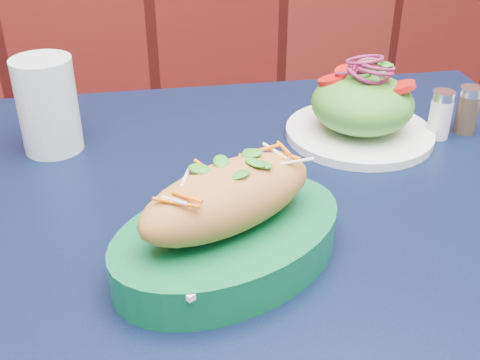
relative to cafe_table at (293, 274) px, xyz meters
name	(u,v)px	position (x,y,z in m)	size (l,w,h in m)	color
cafe_table	(293,274)	(0.00, 0.00, 0.00)	(0.93, 0.93, 0.75)	black
banh_mi_basket	(228,225)	(-0.10, -0.06, 0.13)	(0.29, 0.23, 0.12)	#0C6034
salad_plate	(362,109)	(0.16, 0.15, 0.13)	(0.20, 0.20, 0.12)	white
water_glass	(48,105)	(-0.24, 0.25, 0.15)	(0.08, 0.08, 0.13)	silver
salt_shaker	(441,115)	(0.27, 0.11, 0.12)	(0.03, 0.03, 0.07)	white
pepper_shaker	(468,110)	(0.31, 0.11, 0.12)	(0.03, 0.03, 0.07)	#3F3326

